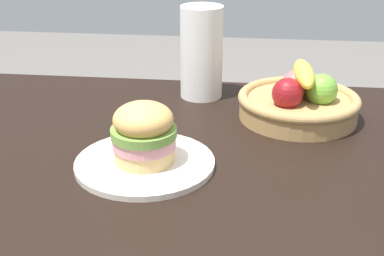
# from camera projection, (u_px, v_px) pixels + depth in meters

# --- Properties ---
(dining_table) EXTENTS (1.40, 0.90, 0.75)m
(dining_table) POSITION_uv_depth(u_px,v_px,m) (220.00, 192.00, 1.16)
(dining_table) COLOR black
(dining_table) RESTS_ON ground_plane
(plate) EXTENTS (0.28, 0.28, 0.01)m
(plate) POSITION_uv_depth(u_px,v_px,m) (145.00, 163.00, 1.05)
(plate) COLOR silver
(plate) RESTS_ON dining_table
(sandwich) EXTENTS (0.13, 0.13, 0.12)m
(sandwich) POSITION_uv_depth(u_px,v_px,m) (144.00, 133.00, 1.02)
(sandwich) COLOR #E5BC75
(sandwich) RESTS_ON plate
(fruit_basket) EXTENTS (0.29, 0.29, 0.14)m
(fruit_basket) POSITION_uv_depth(u_px,v_px,m) (299.00, 101.00, 1.26)
(fruit_basket) COLOR tan
(fruit_basket) RESTS_ON dining_table
(paper_towel_roll) EXTENTS (0.11, 0.11, 0.24)m
(paper_towel_roll) POSITION_uv_depth(u_px,v_px,m) (201.00, 52.00, 1.37)
(paper_towel_roll) COLOR white
(paper_towel_roll) RESTS_ON dining_table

